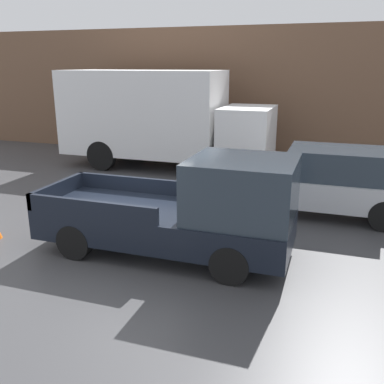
# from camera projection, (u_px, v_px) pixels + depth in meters

# --- Properties ---
(ground_plane) EXTENTS (60.00, 60.00, 0.00)m
(ground_plane) POSITION_uv_depth(u_px,v_px,m) (121.00, 251.00, 9.04)
(ground_plane) COLOR #3D3D3F
(building_wall) EXTENTS (28.00, 0.15, 5.28)m
(building_wall) POSITION_uv_depth(u_px,v_px,m) (236.00, 93.00, 17.70)
(building_wall) COLOR brown
(building_wall) RESTS_ON ground
(pickup_truck) EXTENTS (5.19, 1.99, 2.12)m
(pickup_truck) POSITION_uv_depth(u_px,v_px,m) (190.00, 211.00, 8.58)
(pickup_truck) COLOR black
(pickup_truck) RESTS_ON ground
(car) EXTENTS (4.25, 1.95, 1.75)m
(car) POSITION_uv_depth(u_px,v_px,m) (331.00, 182.00, 11.08)
(car) COLOR #B7BABF
(car) RESTS_ON ground
(delivery_truck) EXTENTS (7.82, 2.63, 3.59)m
(delivery_truck) POSITION_uv_depth(u_px,v_px,m) (158.00, 116.00, 15.96)
(delivery_truck) COLOR white
(delivery_truck) RESTS_ON ground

